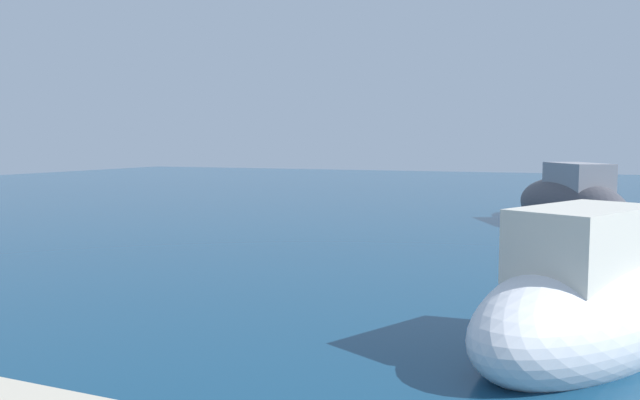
{
  "coord_description": "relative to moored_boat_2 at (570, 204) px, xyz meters",
  "views": [
    {
      "loc": [
        -5.9,
        -4.89,
        2.03
      ],
      "look_at": [
        -12.1,
        9.86,
        0.58
      ],
      "focal_mm": 35.38,
      "sensor_mm": 36.0,
      "label": 1
    }
  ],
  "objects": [
    {
      "name": "moored_boat_4",
      "position": [
        0.45,
        -10.48,
        -0.05
      ],
      "size": [
        2.97,
        4.12,
        1.72
      ],
      "rotation": [
        0.0,
        0.0,
        1.12
      ],
      "color": "white",
      "rests_on": "ground"
    },
    {
      "name": "moored_boat_2",
      "position": [
        0.0,
        0.0,
        0.0
      ],
      "size": [
        3.7,
        5.15,
        1.88
      ],
      "rotation": [
        0.0,
        0.0,
        2.03
      ],
      "color": "#3F3F47",
      "rests_on": "ground"
    }
  ]
}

